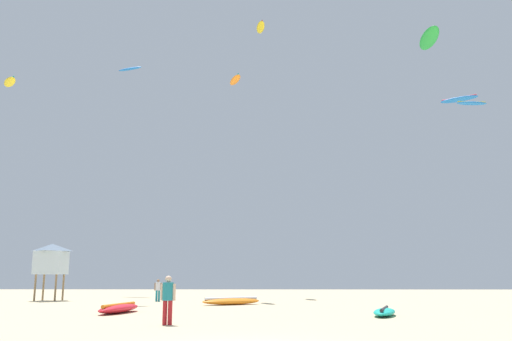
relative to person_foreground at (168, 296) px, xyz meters
The scene contains 13 objects.
person_foreground is the anchor object (origin of this frame).
person_midground 18.95m from the person_foreground, 102.13° to the left, with size 0.52×0.35×1.56m.
kite_grounded_near 7.36m from the person_foreground, 118.70° to the left, with size 1.74×4.07×0.51m.
kite_grounded_mid 14.19m from the person_foreground, 83.78° to the left, with size 4.00×3.05×0.51m.
kite_grounded_far 10.20m from the person_foreground, 27.13° to the left, with size 1.85×3.43×0.39m.
lifeguard_tower 23.32m from the person_foreground, 121.87° to the left, with size 2.30×2.30×4.15m.
kite_aloft_0 46.85m from the person_foreground, 54.74° to the left, with size 3.88×3.02×0.50m.
kite_aloft_2 34.27m from the person_foreground, 128.41° to the left, with size 2.30×2.59×0.55m.
kite_aloft_4 41.12m from the person_foreground, 107.79° to the left, with size 2.95×1.81×0.58m.
kite_aloft_5 28.44m from the person_foreground, 45.57° to the left, with size 1.50×4.08×0.66m.
kite_aloft_7 41.70m from the person_foreground, 51.17° to the left, with size 3.05×1.10×0.36m.
kite_aloft_8 39.44m from the person_foreground, 83.69° to the left, with size 1.16×2.80×0.50m.
kite_aloft_9 26.74m from the person_foreground, 86.52° to the left, with size 1.34×2.54×0.31m.
Camera 1 is at (0.53, -13.85, 1.78)m, focal length 37.63 mm.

